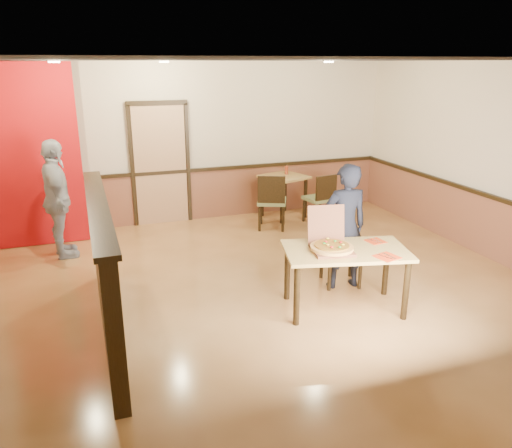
{
  "coord_description": "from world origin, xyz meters",
  "views": [
    {
      "loc": [
        -2.11,
        -5.25,
        2.78
      ],
      "look_at": [
        -0.24,
        0.0,
        0.96
      ],
      "focal_mm": 35.0,
      "sensor_mm": 36.0,
      "label": 1
    }
  ],
  "objects": [
    {
      "name": "booth_partition",
      "position": [
        -2.0,
        -0.2,
        0.74
      ],
      "size": [
        0.2,
        3.1,
        1.44
      ],
      "color": "black",
      "rests_on": "floor"
    },
    {
      "name": "pizza_box",
      "position": [
        0.46,
        -0.55,
        0.81
      ],
      "size": [
        0.52,
        0.59,
        0.46
      ],
      "rotation": [
        0.0,
        0.0,
        -0.19
      ],
      "color": "brown",
      "rests_on": "main_table"
    },
    {
      "name": "red_accent_panel",
      "position": [
        -2.9,
        3.0,
        1.4
      ],
      "size": [
        1.6,
        0.2,
        2.78
      ],
      "primitive_type": "cube",
      "color": "#B50C0F",
      "rests_on": "floor"
    },
    {
      "name": "passerby",
      "position": [
        -2.49,
        2.28,
        0.88
      ],
      "size": [
        0.55,
        1.07,
        1.75
      ],
      "primitive_type": "imported",
      "rotation": [
        0.0,
        0.0,
        1.69
      ],
      "color": "#9C9DA5",
      "rests_on": "floor"
    },
    {
      "name": "side_table",
      "position": [
        1.39,
        3.05,
        0.61
      ],
      "size": [
        0.93,
        0.93,
        0.78
      ],
      "rotation": [
        0.0,
        0.0,
        0.33
      ],
      "color": "tan",
      "rests_on": "floor"
    },
    {
      "name": "chair_rail_back",
      "position": [
        0.0,
        3.45,
        0.92
      ],
      "size": [
        7.0,
        0.06,
        0.06
      ],
      "primitive_type": "cube",
      "color": "black",
      "rests_on": "wall_back"
    },
    {
      "name": "side_chair_left",
      "position": [
        0.91,
        2.43,
        0.53
      ],
      "size": [
        0.64,
        0.64,
        0.98
      ],
      "rotation": [
        0.0,
        0.0,
        2.72
      ],
      "color": "olive",
      "rests_on": "floor"
    },
    {
      "name": "back_door",
      "position": [
        -0.8,
        3.46,
        1.05
      ],
      "size": [
        0.9,
        0.06,
        2.1
      ],
      "primitive_type": "cube",
      "color": "tan",
      "rests_on": "wall_back"
    },
    {
      "name": "spot_c",
      "position": [
        1.4,
        1.5,
        2.78
      ],
      "size": [
        0.14,
        0.14,
        0.02
      ],
      "primitive_type": "cylinder",
      "color": "#FFE2B2",
      "rests_on": "ceiling"
    },
    {
      "name": "napkin_far",
      "position": [
        1.1,
        -0.48,
        0.75
      ],
      "size": [
        0.23,
        0.23,
        0.01
      ],
      "rotation": [
        0.0,
        0.0,
        0.12
      ],
      "color": "red",
      "rests_on": "main_table"
    },
    {
      "name": "wall_back",
      "position": [
        0.0,
        3.5,
        1.4
      ],
      "size": [
        7.0,
        0.0,
        7.0
      ],
      "primitive_type": "plane",
      "rotation": [
        1.57,
        0.0,
        0.0
      ],
      "color": "beige",
      "rests_on": "floor"
    },
    {
      "name": "condiment",
      "position": [
        1.48,
        3.16,
        0.86
      ],
      "size": [
        0.06,
        0.06,
        0.16
      ],
      "primitive_type": "cylinder",
      "color": "maroon",
      "rests_on": "side_table"
    },
    {
      "name": "ceiling",
      "position": [
        0.0,
        0.0,
        2.8
      ],
      "size": [
        7.0,
        7.0,
        0.0
      ],
      "primitive_type": "plane",
      "rotation": [
        3.14,
        0.0,
        0.0
      ],
      "color": "black",
      "rests_on": "wall_back"
    },
    {
      "name": "wainscot_right",
      "position": [
        3.47,
        0.0,
        0.45
      ],
      "size": [
        0.04,
        7.0,
        0.9
      ],
      "primitive_type": "cube",
      "color": "brown",
      "rests_on": "floor"
    },
    {
      "name": "pizza",
      "position": [
        0.45,
        -0.6,
        0.8
      ],
      "size": [
        0.53,
        0.53,
        0.03
      ],
      "primitive_type": "cylinder",
      "rotation": [
        0.0,
        0.0,
        -0.09
      ],
      "color": "#C59347",
      "rests_on": "pizza_box"
    },
    {
      "name": "chair_rail_right",
      "position": [
        3.45,
        0.0,
        0.92
      ],
      "size": [
        0.06,
        7.0,
        0.06
      ],
      "primitive_type": "cube",
      "color": "black",
      "rests_on": "wall_right"
    },
    {
      "name": "spot_a",
      "position": [
        -2.3,
        1.8,
        2.78
      ],
      "size": [
        0.14,
        0.14,
        0.02
      ],
      "primitive_type": "cylinder",
      "color": "#FFE2B2",
      "rests_on": "ceiling"
    },
    {
      "name": "diner_chair",
      "position": [
        0.96,
        0.12,
        0.54
      ],
      "size": [
        0.58,
        0.58,
        0.98
      ],
      "rotation": [
        0.0,
        0.0,
        -0.22
      ],
      "color": "olive",
      "rests_on": "floor"
    },
    {
      "name": "side_chair_right",
      "position": [
        1.85,
        2.43,
        0.5
      ],
      "size": [
        0.53,
        0.53,
        0.91
      ],
      "rotation": [
        0.0,
        0.0,
        3.33
      ],
      "color": "olive",
      "rests_on": "floor"
    },
    {
      "name": "napkin_near",
      "position": [
        0.94,
        -0.96,
        0.75
      ],
      "size": [
        0.28,
        0.28,
        0.01
      ],
      "rotation": [
        0.0,
        0.0,
        0.24
      ],
      "color": "red",
      "rests_on": "main_table"
    },
    {
      "name": "diner",
      "position": [
        0.93,
        -0.03,
        0.81
      ],
      "size": [
        0.62,
        0.43,
        1.62
      ],
      "primitive_type": "imported",
      "rotation": [
        0.0,
        0.0,
        3.06
      ],
      "color": "black",
      "rests_on": "floor"
    },
    {
      "name": "main_table",
      "position": [
        0.64,
        -0.59,
        0.64
      ],
      "size": [
        1.55,
        1.11,
        0.75
      ],
      "rotation": [
        0.0,
        0.0,
        -0.24
      ],
      "color": "tan",
      "rests_on": "floor"
    },
    {
      "name": "floor",
      "position": [
        0.0,
        0.0,
        0.0
      ],
      "size": [
        7.0,
        7.0,
        0.0
      ],
      "primitive_type": "plane",
      "color": "tan",
      "rests_on": "ground"
    },
    {
      "name": "wainscot_back",
      "position": [
        0.0,
        3.47,
        0.45
      ],
      "size": [
        7.0,
        0.04,
        0.9
      ],
      "primitive_type": "cube",
      "color": "brown",
      "rests_on": "floor"
    },
    {
      "name": "wall_right",
      "position": [
        3.5,
        0.0,
        1.4
      ],
      "size": [
        0.0,
        7.0,
        7.0
      ],
      "primitive_type": "plane",
      "rotation": [
        1.57,
        0.0,
        -1.57
      ],
      "color": "beige",
      "rests_on": "floor"
    },
    {
      "name": "spot_b",
      "position": [
        -0.8,
        2.5,
        2.78
      ],
      "size": [
        0.14,
        0.14,
        0.02
      ],
      "primitive_type": "cylinder",
      "color": "#FFE2B2",
      "rests_on": "ceiling"
    }
  ]
}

